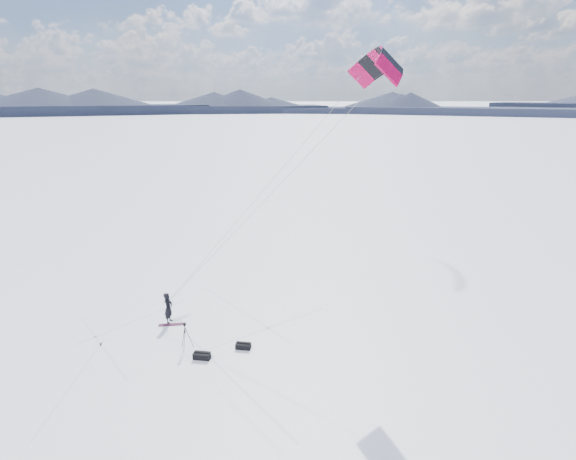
{
  "coord_description": "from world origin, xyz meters",
  "views": [
    {
      "loc": [
        6.27,
        -19.67,
        12.6
      ],
      "look_at": [
        6.4,
        2.15,
        5.52
      ],
      "focal_mm": 26.0,
      "sensor_mm": 36.0,
      "label": 1
    }
  ],
  "objects_px": {
    "snowkiter": "(170,322)",
    "tripod": "(185,332)",
    "gear_bag_b": "(243,346)",
    "snowboard": "(171,325)",
    "gear_bag_a": "(202,356)"
  },
  "relations": [
    {
      "from": "snowkiter",
      "to": "snowboard",
      "type": "xyz_separation_m",
      "value": [
        0.15,
        -0.31,
        0.02
      ]
    },
    {
      "from": "snowboard",
      "to": "gear_bag_b",
      "type": "relative_size",
      "value": 1.69
    },
    {
      "from": "snowkiter",
      "to": "gear_bag_a",
      "type": "distance_m",
      "value": 4.37
    },
    {
      "from": "snowboard",
      "to": "gear_bag_a",
      "type": "bearing_deg",
      "value": -60.05
    },
    {
      "from": "tripod",
      "to": "gear_bag_b",
      "type": "distance_m",
      "value": 3.07
    },
    {
      "from": "tripod",
      "to": "gear_bag_b",
      "type": "bearing_deg",
      "value": -20.41
    },
    {
      "from": "gear_bag_a",
      "to": "gear_bag_b",
      "type": "height_order",
      "value": "gear_bag_a"
    },
    {
      "from": "gear_bag_a",
      "to": "tripod",
      "type": "bearing_deg",
      "value": 146.36
    },
    {
      "from": "gear_bag_a",
      "to": "snowboard",
      "type": "bearing_deg",
      "value": 134.72
    },
    {
      "from": "snowkiter",
      "to": "gear_bag_b",
      "type": "bearing_deg",
      "value": -116.34
    },
    {
      "from": "tripod",
      "to": "gear_bag_b",
      "type": "height_order",
      "value": "tripod"
    },
    {
      "from": "snowkiter",
      "to": "tripod",
      "type": "height_order",
      "value": "tripod"
    },
    {
      "from": "snowkiter",
      "to": "tripod",
      "type": "relative_size",
      "value": 1.24
    },
    {
      "from": "tripod",
      "to": "snowboard",
      "type": "bearing_deg",
      "value": 100.71
    },
    {
      "from": "snowboard",
      "to": "tripod",
      "type": "xyz_separation_m",
      "value": [
        1.43,
        -2.37,
        0.94
      ]
    }
  ]
}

